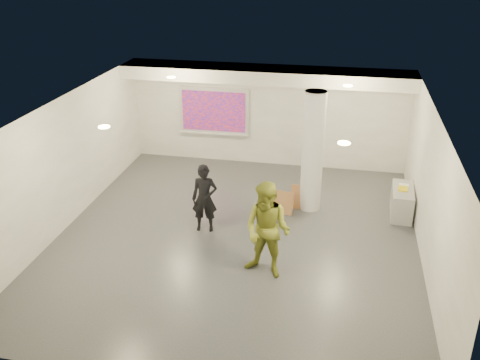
% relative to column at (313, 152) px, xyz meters
% --- Properties ---
extents(floor, '(8.00, 9.00, 0.01)m').
position_rel_column_xyz_m(floor, '(-1.50, -1.80, -1.50)').
color(floor, '#373A3F').
rests_on(floor, ground).
extents(ceiling, '(8.00, 9.00, 0.01)m').
position_rel_column_xyz_m(ceiling, '(-1.50, -1.80, 1.50)').
color(ceiling, silver).
rests_on(ceiling, floor).
extents(wall_back, '(8.00, 0.01, 3.00)m').
position_rel_column_xyz_m(wall_back, '(-1.50, 2.70, 0.00)').
color(wall_back, silver).
rests_on(wall_back, floor).
extents(wall_front, '(8.00, 0.01, 3.00)m').
position_rel_column_xyz_m(wall_front, '(-1.50, -6.30, 0.00)').
color(wall_front, silver).
rests_on(wall_front, floor).
extents(wall_left, '(0.01, 9.00, 3.00)m').
position_rel_column_xyz_m(wall_left, '(-5.50, -1.80, 0.00)').
color(wall_left, silver).
rests_on(wall_left, floor).
extents(wall_right, '(0.01, 9.00, 3.00)m').
position_rel_column_xyz_m(wall_right, '(2.50, -1.80, 0.00)').
color(wall_right, silver).
rests_on(wall_right, floor).
extents(soffit_band, '(8.00, 1.10, 0.36)m').
position_rel_column_xyz_m(soffit_band, '(-1.50, 2.15, 1.32)').
color(soffit_band, silver).
rests_on(soffit_band, ceiling).
extents(downlight_nw, '(0.22, 0.22, 0.02)m').
position_rel_column_xyz_m(downlight_nw, '(-3.70, 0.70, 1.48)').
color(downlight_nw, '#FFF293').
rests_on(downlight_nw, ceiling).
extents(downlight_ne, '(0.22, 0.22, 0.02)m').
position_rel_column_xyz_m(downlight_ne, '(0.70, 0.70, 1.48)').
color(downlight_ne, '#FFF293').
rests_on(downlight_ne, ceiling).
extents(downlight_sw, '(0.22, 0.22, 0.02)m').
position_rel_column_xyz_m(downlight_sw, '(-3.70, -3.30, 1.48)').
color(downlight_sw, '#FFF293').
rests_on(downlight_sw, ceiling).
extents(downlight_se, '(0.22, 0.22, 0.02)m').
position_rel_column_xyz_m(downlight_se, '(0.70, -3.30, 1.48)').
color(downlight_se, '#FFF293').
rests_on(downlight_se, ceiling).
extents(column, '(0.52, 0.52, 3.00)m').
position_rel_column_xyz_m(column, '(0.00, 0.00, 0.00)').
color(column, white).
rests_on(column, floor).
extents(projection_screen, '(2.10, 0.13, 1.42)m').
position_rel_column_xyz_m(projection_screen, '(-3.10, 2.65, 0.03)').
color(projection_screen, silver).
rests_on(projection_screen, wall_back).
extents(credenza, '(0.54, 1.20, 0.69)m').
position_rel_column_xyz_m(credenza, '(2.22, 0.08, -1.16)').
color(credenza, gray).
rests_on(credenza, floor).
extents(papers_stack, '(0.28, 0.33, 0.02)m').
position_rel_column_xyz_m(papers_stack, '(2.23, 0.24, -0.80)').
color(papers_stack, white).
rests_on(papers_stack, credenza).
extents(postit_pad, '(0.26, 0.33, 0.03)m').
position_rel_column_xyz_m(postit_pad, '(2.20, 0.06, -0.80)').
color(postit_pad, yellow).
rests_on(postit_pad, credenza).
extents(cardboard_back, '(0.57, 0.21, 0.61)m').
position_rel_column_xyz_m(cardboard_back, '(-0.20, -0.08, -1.19)').
color(cardboard_back, '#9A683E').
rests_on(cardboard_back, floor).
extents(cardboard_front, '(0.54, 0.32, 0.55)m').
position_rel_column_xyz_m(cardboard_front, '(-0.62, -0.40, -1.22)').
color(cardboard_front, '#9A683E').
rests_on(cardboard_front, floor).
extents(woman, '(0.63, 0.45, 1.60)m').
position_rel_column_xyz_m(woman, '(-2.28, -1.58, -0.70)').
color(woman, black).
rests_on(woman, floor).
extents(man, '(1.14, 1.00, 1.99)m').
position_rel_column_xyz_m(man, '(-0.62, -3.08, -0.50)').
color(man, olive).
rests_on(man, floor).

